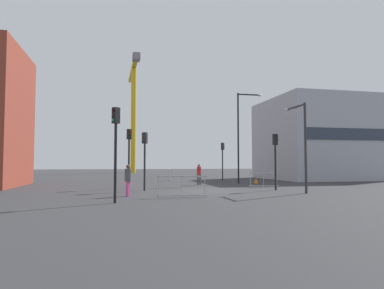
{
  "coord_description": "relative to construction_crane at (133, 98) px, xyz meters",
  "views": [
    {
      "loc": [
        -5.57,
        -20.96,
        1.72
      ],
      "look_at": [
        0.0,
        4.12,
        3.11
      ],
      "focal_mm": 32.3,
      "sensor_mm": 36.0,
      "label": 1
    }
  ],
  "objects": [
    {
      "name": "ground",
      "position": [
        2.53,
        -41.19,
        -13.37
      ],
      "size": [
        160.0,
        160.0,
        0.0
      ],
      "primitive_type": "plane",
      "color": "#333335"
    },
    {
      "name": "office_block",
      "position": [
        18.2,
        -28.52,
        -9.08
      ],
      "size": [
        10.35,
        10.8,
        8.57
      ],
      "color": "#A8AAB2",
      "rests_on": "ground"
    },
    {
      "name": "construction_crane",
      "position": [
        0.0,
        0.0,
        0.0
      ],
      "size": [
        1.28,
        17.73,
        19.64
      ],
      "color": "gold",
      "rests_on": "ground"
    },
    {
      "name": "streetlamp_tall",
      "position": [
        7.4,
        -34.52,
        -8.79
      ],
      "size": [
        2.28,
        0.24,
        7.7
      ],
      "color": "black",
      "rests_on": "ground"
    },
    {
      "name": "streetlamp_short",
      "position": [
        7.54,
        -43.98,
        -10.12
      ],
      "size": [
        0.44,
        2.13,
        5.2
      ],
      "color": "#2D2D30",
      "rests_on": "ground"
    },
    {
      "name": "traffic_light_near",
      "position": [
        -1.27,
        -40.46,
        -10.9
      ],
      "size": [
        0.39,
        0.35,
        3.64
      ],
      "color": "#232326",
      "rests_on": "ground"
    },
    {
      "name": "traffic_light_verge",
      "position": [
        7.19,
        -29.88,
        -10.86
      ],
      "size": [
        0.39,
        0.29,
        3.71
      ],
      "color": "#2D2D30",
      "rests_on": "ground"
    },
    {
      "name": "traffic_light_island",
      "position": [
        -3.05,
        -46.84,
        -10.6
      ],
      "size": [
        0.37,
        0.37,
        4.14
      ],
      "color": "black",
      "rests_on": "ground"
    },
    {
      "name": "traffic_light_corner",
      "position": [
        6.95,
        -41.77,
        -10.94
      ],
      "size": [
        0.37,
        0.25,
        3.58
      ],
      "color": "black",
      "rests_on": "ground"
    },
    {
      "name": "traffic_light_crosswalk",
      "position": [
        -2.14,
        -38.19,
        -10.65
      ],
      "size": [
        0.34,
        0.39,
        4.05
      ],
      "color": "black",
      "rests_on": "ground"
    },
    {
      "name": "pedestrian_walking",
      "position": [
        3.47,
        -35.38,
        -12.41
      ],
      "size": [
        0.34,
        0.34,
        1.65
      ],
      "color": "#4C4C51",
      "rests_on": "ground"
    },
    {
      "name": "pedestrian_waiting",
      "position": [
        -2.39,
        -43.92,
        -12.42
      ],
      "size": [
        0.34,
        0.34,
        1.64
      ],
      "color": "#D14C8C",
      "rests_on": "ground"
    },
    {
      "name": "safety_barrier_left_run",
      "position": [
        7.29,
        -39.16,
        -12.81
      ],
      "size": [
        2.12,
        0.37,
        1.08
      ],
      "color": "#9EA0A5",
      "rests_on": "ground"
    },
    {
      "name": "safety_barrier_mid_span",
      "position": [
        0.22,
        -45.14,
        -12.8
      ],
      "size": [
        2.58,
        0.28,
        1.08
      ],
      "color": "#9EA0A5",
      "rests_on": "ground"
    },
    {
      "name": "safety_barrier_front",
      "position": [
        2.24,
        -28.25,
        -12.81
      ],
      "size": [
        0.3,
        1.85,
        1.08
      ],
      "color": "#B2B5BA",
      "rests_on": "ground"
    },
    {
      "name": "traffic_cone_by_barrier",
      "position": [
        8.37,
        -35.29,
        -13.14
      ],
      "size": [
        0.49,
        0.49,
        0.5
      ],
      "color": "black",
      "rests_on": "ground"
    }
  ]
}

